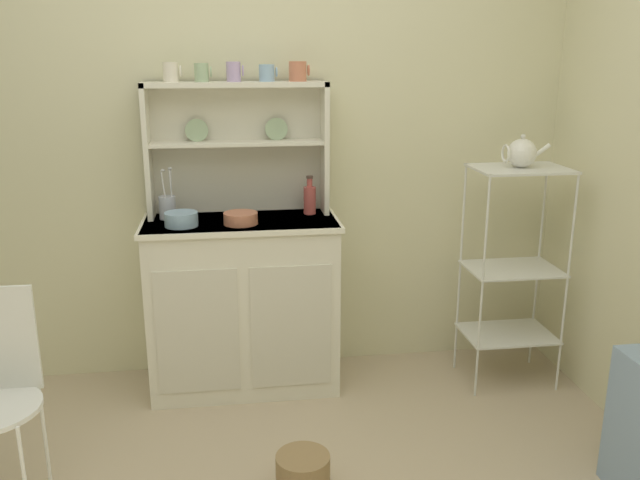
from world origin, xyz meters
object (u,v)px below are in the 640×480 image
bowl_mixing_large (181,219)px  porcelain_teapot (522,153)px  floor_basket (303,475)px  hutch_shelf_unit (237,137)px  cup_cream_0 (171,72)px  utensil_jar (168,207)px  bakers_rack (513,256)px  jam_bottle (310,199)px  hutch_cabinet (243,302)px

bowl_mixing_large → porcelain_teapot: bearing=-2.0°
porcelain_teapot → floor_basket: bearing=-145.2°
hutch_shelf_unit → cup_cream_0: cup_cream_0 is taller
utensil_jar → hutch_shelf_unit: bearing=13.7°
floor_basket → cup_cream_0: size_ratio=2.32×
bowl_mixing_large → porcelain_teapot: (1.61, -0.06, 0.28)m
hutch_shelf_unit → floor_basket: size_ratio=4.19×
bakers_rack → jam_bottle: 1.05m
hutch_cabinet → utensil_jar: size_ratio=3.73×
cup_cream_0 → jam_bottle: 0.88m
bakers_rack → porcelain_teapot: (-0.00, 0.00, 0.51)m
hutch_cabinet → cup_cream_0: cup_cream_0 is taller
jam_bottle → bakers_rack: bearing=-12.3°
floor_basket → porcelain_teapot: (1.14, 0.79, 1.10)m
cup_cream_0 → porcelain_teapot: cup_cream_0 is taller
hutch_cabinet → utensil_jar: utensil_jar is taller
cup_cream_0 → jam_bottle: (0.64, -0.04, -0.61)m
bakers_rack → bowl_mixing_large: (-1.61, 0.06, 0.23)m
hutch_cabinet → hutch_shelf_unit: bearing=90.0°
bowl_mixing_large → jam_bottle: 0.64m
hutch_cabinet → cup_cream_0: 1.15m
hutch_cabinet → hutch_shelf_unit: hutch_shelf_unit is taller
jam_bottle → utensil_jar: bearing=-179.3°
hutch_cabinet → bakers_rack: size_ratio=0.85×
utensil_jar → jam_bottle: bearing=0.7°
hutch_cabinet → bowl_mixing_large: size_ratio=6.12×
bakers_rack → hutch_shelf_unit: bearing=167.7°
floor_basket → cup_cream_0: 1.87m
bakers_rack → utensil_jar: size_ratio=4.41×
cup_cream_0 → porcelain_teapot: size_ratio=0.39×
hutch_shelf_unit → bowl_mixing_large: (-0.27, -0.24, -0.34)m
hutch_cabinet → jam_bottle: (0.35, 0.09, 0.50)m
bowl_mixing_large → jam_bottle: jam_bottle is taller
hutch_shelf_unit → porcelain_teapot: 1.37m
cup_cream_0 → porcelain_teapot: (1.63, -0.25, -0.37)m
hutch_shelf_unit → jam_bottle: 0.46m
jam_bottle → hutch_cabinet: bearing=-166.0°
hutch_shelf_unit → jam_bottle: size_ratio=4.58×
hutch_cabinet → jam_bottle: size_ratio=4.93×
bowl_mixing_large → utensil_jar: (-0.07, 0.15, 0.03)m
bowl_mixing_large → hutch_cabinet: bearing=15.0°
jam_bottle → utensil_jar: 0.69m
floor_basket → utensil_jar: utensil_jar is taller
cup_cream_0 → utensil_jar: cup_cream_0 is taller
hutch_cabinet → porcelain_teapot: size_ratio=4.12×
utensil_jar → porcelain_teapot: (1.68, -0.21, 0.25)m
floor_basket → jam_bottle: bearing=81.2°
cup_cream_0 → utensil_jar: (-0.05, -0.04, -0.63)m
bakers_rack → hutch_cabinet: bearing=174.4°
hutch_cabinet → jam_bottle: jam_bottle is taller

